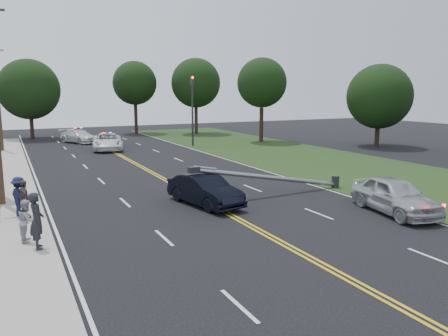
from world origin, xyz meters
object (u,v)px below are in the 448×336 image
emergency_b (79,136)px  waiting_sedan (395,195)px  traffic_signal (192,105)px  bystander_d (24,199)px  bystander_a (37,221)px  fallen_streetlight (279,178)px  bystander_c (19,197)px  emergency_a (107,142)px  bystander_b (27,220)px  crashed_sedan (205,190)px

emergency_b → waiting_sedan: bearing=-101.6°
traffic_signal → bystander_d: size_ratio=4.25×
waiting_sedan → bystander_a: size_ratio=2.42×
fallen_streetlight → bystander_c: bearing=174.3°
fallen_streetlight → bystander_a: (-12.26, -3.42, 0.20)m
bystander_a → bystander_c: bystander_a is taller
fallen_streetlight → bystander_c: fallen_streetlight is taller
fallen_streetlight → emergency_a: 23.20m
traffic_signal → bystander_b: 29.72m
bystander_b → crashed_sedan: bearing=-64.4°
crashed_sedan → fallen_streetlight: bearing=-8.9°
fallen_streetlight → crashed_sedan: (-4.47, -0.19, -0.16)m
bystander_a → waiting_sedan: bearing=-100.3°
emergency_a → bystander_d: size_ratio=3.47×
waiting_sedan → emergency_b: waiting_sedan is taller
bystander_b → emergency_a: bearing=-7.6°
fallen_streetlight → emergency_b: (-5.92, 30.09, -0.19)m
bystander_a → bystander_b: 1.08m
crashed_sedan → bystander_d: bystander_d is taller
crashed_sedan → emergency_a: (0.10, 22.98, 0.04)m
emergency_a → bystander_d: 23.34m
emergency_b → bystander_d: bystander_d is taller
emergency_b → bystander_b: (-6.62, -32.49, 0.17)m
crashed_sedan → bystander_a: (-7.79, -3.23, 0.36)m
traffic_signal → bystander_a: bearing=-122.8°
fallen_streetlight → emergency_b: fallen_streetlight is taller
traffic_signal → bystander_c: (-16.78, -20.73, -3.21)m
fallen_streetlight → bystander_a: bystander_a is taller
traffic_signal → emergency_b: 13.35m
bystander_a → bystander_b: bearing=12.9°
fallen_streetlight → emergency_a: (-4.37, 22.79, -0.12)m
crashed_sedan → bystander_d: size_ratio=2.77×
bystander_a → bystander_c: (-0.41, 4.68, -0.12)m
emergency_a → bystander_a: size_ratio=2.87×
fallen_streetlight → waiting_sedan: size_ratio=1.93×
bystander_d → bystander_c: bearing=18.6°
crashed_sedan → emergency_b: (-1.45, 30.28, -0.03)m
fallen_streetlight → emergency_b: size_ratio=1.88×
emergency_a → emergency_b: bearing=112.7°
emergency_a → bystander_b: bystander_b is taller
bystander_b → bystander_d: size_ratio=0.93×
traffic_signal → bystander_d: bearing=-128.2°
emergency_a → bystander_a: (-7.88, -26.21, 0.32)m
crashed_sedan → bystander_b: size_ratio=2.98×
waiting_sedan → emergency_b: bearing=114.2°
emergency_a → emergency_b: size_ratio=1.15×
emergency_b → bystander_b: bearing=-126.8°
bystander_c → waiting_sedan: bearing=-133.9°
waiting_sedan → emergency_b: 36.53m
bystander_a → traffic_signal: bearing=-35.5°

